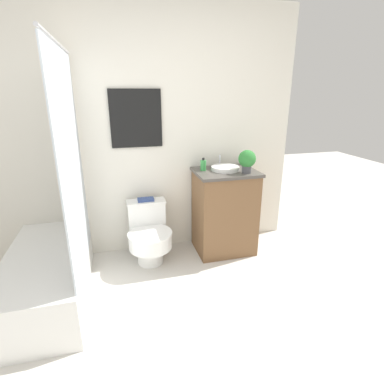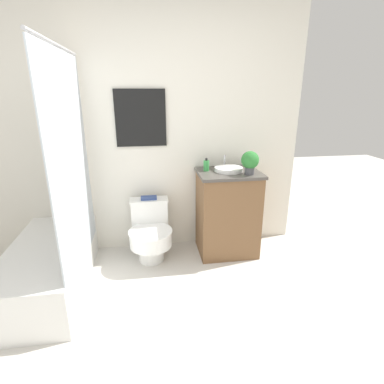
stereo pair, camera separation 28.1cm
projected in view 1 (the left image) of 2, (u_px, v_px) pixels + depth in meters
The scene contains 8 objects.
wall_back at pixel (137, 134), 2.98m from camera, with size 3.33×0.07×2.50m.
shower_area at pixel (50, 269), 2.47m from camera, with size 0.62×1.33×1.98m.
toilet at pixel (149, 234), 3.02m from camera, with size 0.43×0.55×0.60m.
vanity at pixel (224, 211), 3.18m from camera, with size 0.63×0.50×0.89m.
sink at pixel (225, 168), 3.05m from camera, with size 0.29×0.32×0.13m.
soap_bottle at pixel (203, 165), 3.03m from camera, with size 0.06×0.06×0.13m.
potted_plant at pixel (247, 160), 2.92m from camera, with size 0.17×0.17×0.23m.
book_on_tank at pixel (146, 200), 3.05m from camera, with size 0.16×0.10×0.02m.
Camera 1 is at (-0.24, -1.20, 1.67)m, focal length 28.00 mm.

